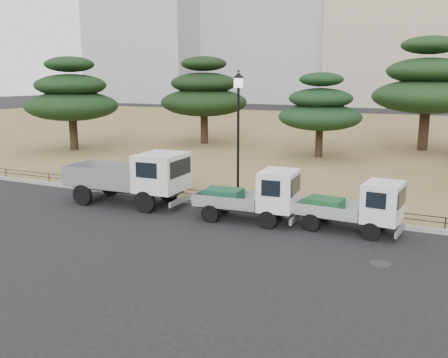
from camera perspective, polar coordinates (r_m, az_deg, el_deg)
The scene contains 14 objects.
ground at distance 18.09m, azimuth -2.79°, elevation -5.18°, with size 220.00×220.00×0.00m, color black.
lawn at distance 46.82m, azimuth 15.58°, elevation 4.81°, with size 120.00×56.00×0.15m, color olive.
curb at distance 20.30m, azimuth 0.74°, elevation -3.07°, with size 120.00×0.25×0.16m, color gray.
truck_large at distance 20.91m, azimuth -10.33°, elevation 0.41°, with size 5.19×2.31×2.22m.
truck_kei_front at distance 18.23m, azimuth 3.48°, elevation -1.90°, with size 3.80×1.88×1.95m.
truck_kei_rear at distance 17.53m, azimuth 14.91°, elevation -3.03°, with size 3.57×1.73×1.82m.
street_lamp at distance 19.90m, azimuth 1.64°, elevation 7.20°, with size 0.47×0.47×5.25m.
pipe_fence at distance 20.35m, azimuth 0.93°, elevation -2.00°, with size 38.00×0.04×0.40m.
tarp_pile at distance 24.37m, azimuth -13.52°, elevation 0.20°, with size 1.61×1.26×1.00m.
manhole at distance 15.02m, azimuth 17.43°, elevation -9.23°, with size 0.60×0.60×0.01m, color #2D2D30.
pine_west_far at distance 36.81m, azimuth -17.05°, elevation 8.99°, with size 6.42×6.42×6.49m.
pine_west_near at distance 38.87m, azimuth -2.30°, elevation 9.71°, with size 6.65×6.65×6.65m.
pine_center_left at distance 32.53m, azimuth 10.94°, elevation 7.89°, with size 5.30×5.30×5.39m.
pine_center_right at distance 37.75m, azimuth 22.21°, elevation 9.92°, with size 7.40×7.40×7.85m.
Camera 1 is at (8.37, -15.18, 5.19)m, focal length 40.00 mm.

